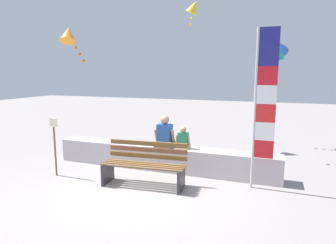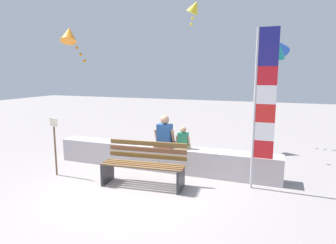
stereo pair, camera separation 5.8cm
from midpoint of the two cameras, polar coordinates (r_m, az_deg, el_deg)
ground_plane at (r=6.10m, az=-5.82°, el=-12.90°), size 40.00×40.00×0.00m
seawall_ledge at (r=7.20m, az=-0.87°, el=-6.91°), size 5.50×0.50×0.57m
park_bench at (r=6.21m, az=-4.35°, el=-8.29°), size 1.77×0.76×0.88m
person_adult at (r=7.04m, az=-0.41°, el=-2.42°), size 0.49×0.36×0.76m
person_child at (r=6.91m, az=3.17°, el=-3.45°), size 0.34×0.25×0.52m
flag_banner at (r=6.00m, az=17.98°, el=3.98°), size 0.42×0.05×3.16m
kite_teal at (r=8.43m, az=20.50°, el=12.97°), size 0.72×0.77×0.86m
kite_orange at (r=8.96m, az=-18.37°, el=15.68°), size 0.72×0.70×1.04m
kite_yellow at (r=9.52m, az=5.32°, el=21.18°), size 0.50×0.53×0.82m
kite_blue at (r=9.89m, az=20.68°, el=13.47°), size 0.80×0.86×1.12m
sign_post at (r=7.13m, az=-20.78°, el=-3.61°), size 0.24×0.06×1.32m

